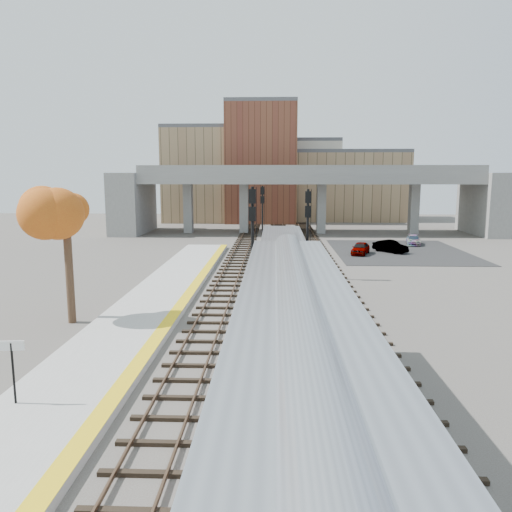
% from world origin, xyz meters
% --- Properties ---
extents(ground, '(160.00, 160.00, 0.00)m').
position_xyz_m(ground, '(0.00, 0.00, 0.00)').
color(ground, '#47423D').
rests_on(ground, ground).
extents(platform, '(4.50, 60.00, 0.35)m').
position_xyz_m(platform, '(-7.25, 0.00, 0.17)').
color(platform, '#9E9E99').
rests_on(platform, ground).
extents(yellow_strip, '(0.70, 60.00, 0.01)m').
position_xyz_m(yellow_strip, '(-5.35, 0.00, 0.35)').
color(yellow_strip, yellow).
rests_on(yellow_strip, platform).
extents(tracks, '(10.70, 95.00, 0.25)m').
position_xyz_m(tracks, '(0.93, 12.50, 0.08)').
color(tracks, black).
rests_on(tracks, ground).
extents(overpass, '(54.00, 12.00, 9.50)m').
position_xyz_m(overpass, '(4.92, 45.00, 5.81)').
color(overpass, slate).
rests_on(overpass, ground).
extents(buildings_far, '(43.00, 21.00, 20.60)m').
position_xyz_m(buildings_far, '(1.26, 66.57, 7.88)').
color(buildings_far, '#997E59').
rests_on(buildings_far, ground).
extents(parking_lot, '(14.00, 18.00, 0.04)m').
position_xyz_m(parking_lot, '(14.00, 28.00, 0.02)').
color(parking_lot, black).
rests_on(parking_lot, ground).
extents(locomotive, '(3.02, 19.05, 4.10)m').
position_xyz_m(locomotive, '(1.00, 6.73, 2.28)').
color(locomotive, '#A8AAB2').
rests_on(locomotive, ground).
extents(coach, '(3.03, 25.00, 5.00)m').
position_xyz_m(coach, '(1.00, -15.88, 2.80)').
color(coach, '#A8AAB2').
rests_on(coach, ground).
extents(signal_mast_near, '(0.60, 0.64, 7.47)m').
position_xyz_m(signal_mast_near, '(-1.10, 7.55, 3.78)').
color(signal_mast_near, '#9E9E99').
rests_on(signal_mast_near, ground).
extents(signal_mast_mid, '(0.60, 0.64, 7.15)m').
position_xyz_m(signal_mast_mid, '(3.00, 12.97, 3.57)').
color(signal_mast_mid, '#9E9E99').
rests_on(signal_mast_mid, ground).
extents(signal_mast_far, '(0.60, 0.64, 6.93)m').
position_xyz_m(signal_mast_far, '(-1.10, 34.56, 3.41)').
color(signal_mast_far, '#9E9E99').
rests_on(signal_mast_far, ground).
extents(station_sign, '(0.90, 0.13, 2.27)m').
position_xyz_m(station_sign, '(-8.61, -10.08, 1.98)').
color(station_sign, black).
rests_on(station_sign, platform).
extents(tree, '(3.60, 3.60, 7.89)m').
position_xyz_m(tree, '(-11.00, 0.65, 5.86)').
color(tree, '#382619').
rests_on(tree, ground).
extents(car_a, '(2.70, 4.05, 1.28)m').
position_xyz_m(car_a, '(9.38, 25.63, 0.68)').
color(car_a, '#99999E').
rests_on(car_a, parking_lot).
extents(car_b, '(3.51, 3.89, 1.29)m').
position_xyz_m(car_b, '(12.80, 27.12, 0.68)').
color(car_b, '#99999E').
rests_on(car_b, parking_lot).
extents(car_c, '(2.35, 4.09, 1.11)m').
position_xyz_m(car_c, '(16.86, 33.11, 0.60)').
color(car_c, '#99999E').
rests_on(car_c, parking_lot).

